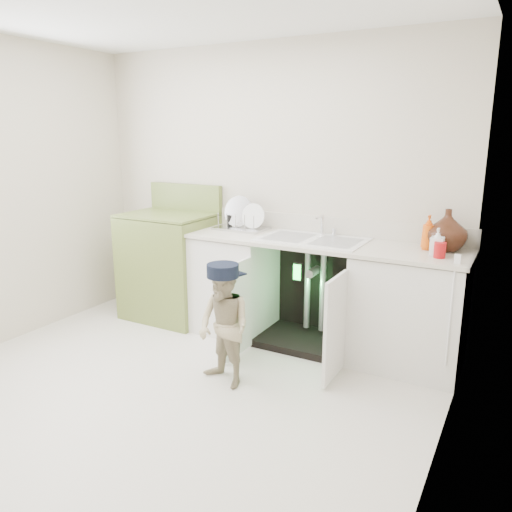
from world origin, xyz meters
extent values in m
plane|color=beige|center=(0.00, 0.00, 0.00)|extent=(3.50, 3.50, 0.00)
cube|color=beige|center=(0.00, 1.50, 1.25)|extent=(3.50, 2.50, 0.02)
cube|color=beige|center=(1.75, 0.00, 1.25)|extent=(2.50, 3.00, 0.02)
cube|color=silver|center=(-0.25, 1.20, 0.43)|extent=(0.80, 0.60, 0.86)
cube|color=silver|center=(1.35, 1.20, 0.43)|extent=(0.80, 0.60, 0.86)
cube|color=black|center=(0.55, 1.47, 0.43)|extent=(0.80, 0.06, 0.86)
cube|color=black|center=(0.55, 1.20, 0.03)|extent=(0.80, 0.60, 0.06)
cylinder|color=gray|center=(0.48, 1.30, 0.45)|extent=(0.05, 0.05, 0.70)
cylinder|color=gray|center=(0.62, 1.30, 0.45)|extent=(0.05, 0.05, 0.70)
cylinder|color=gray|center=(0.55, 1.25, 0.62)|extent=(0.07, 0.18, 0.07)
cube|color=silver|center=(0.15, 0.70, 0.40)|extent=(0.03, 0.40, 0.76)
cube|color=silver|center=(0.95, 0.70, 0.40)|extent=(0.02, 0.40, 0.76)
cube|color=beige|center=(0.55, 1.20, 0.89)|extent=(2.44, 0.64, 0.03)
cube|color=beige|center=(0.55, 1.49, 0.98)|extent=(2.44, 0.02, 0.15)
cube|color=white|center=(0.55, 1.20, 0.90)|extent=(0.85, 0.55, 0.02)
cube|color=gray|center=(0.34, 1.20, 0.91)|extent=(0.34, 0.40, 0.01)
cube|color=gray|center=(0.76, 1.20, 0.91)|extent=(0.34, 0.40, 0.01)
cylinder|color=silver|center=(0.55, 1.42, 0.99)|extent=(0.03, 0.03, 0.17)
cylinder|color=silver|center=(0.55, 1.36, 1.06)|extent=(0.02, 0.14, 0.02)
cylinder|color=silver|center=(0.66, 1.42, 0.94)|extent=(0.04, 0.04, 0.06)
cylinder|color=white|center=(1.68, 0.89, 0.55)|extent=(0.01, 0.01, 0.70)
cube|color=white|center=(1.68, 0.98, 0.93)|extent=(0.04, 0.02, 0.06)
cube|color=silver|center=(-0.18, 1.32, 0.91)|extent=(0.45, 0.30, 0.02)
cylinder|color=silver|center=(-0.22, 1.34, 0.99)|extent=(0.28, 0.10, 0.27)
cylinder|color=white|center=(-0.06, 1.32, 0.98)|extent=(0.22, 0.06, 0.22)
cylinder|color=silver|center=(-0.36, 1.22, 0.99)|extent=(0.01, 0.01, 0.13)
cylinder|color=silver|center=(-0.27, 1.22, 0.99)|extent=(0.01, 0.01, 0.13)
cylinder|color=silver|center=(-0.18, 1.22, 0.99)|extent=(0.01, 0.01, 0.13)
cylinder|color=silver|center=(-0.09, 1.22, 0.99)|extent=(0.01, 0.01, 0.13)
cylinder|color=silver|center=(0.00, 1.22, 0.99)|extent=(0.01, 0.01, 0.13)
imported|color=#472414|center=(1.55, 1.34, 1.05)|extent=(0.29, 0.29, 0.30)
imported|color=#E8560C|center=(1.43, 1.30, 1.03)|extent=(0.10, 0.10, 0.26)
imported|color=white|center=(1.52, 1.14, 1.00)|extent=(0.09, 0.09, 0.20)
cylinder|color=#AD0E12|center=(1.55, 1.08, 0.96)|extent=(0.08, 0.08, 0.11)
cylinder|color=#B6170F|center=(-0.62, 1.28, 0.95)|extent=(0.05, 0.05, 0.10)
cylinder|color=#BBB289|center=(-0.59, 1.20, 0.94)|extent=(0.06, 0.06, 0.08)
cylinder|color=black|center=(-0.30, 1.32, 0.96)|extent=(0.04, 0.04, 0.12)
cube|color=white|center=(-0.60, 1.10, 0.95)|extent=(0.05, 0.05, 0.09)
cube|color=olive|center=(-0.89, 1.18, 0.49)|extent=(0.81, 0.65, 0.98)
cube|color=olive|center=(-0.89, 1.18, 1.00)|extent=(0.81, 0.65, 0.02)
cube|color=olive|center=(-0.89, 1.46, 1.13)|extent=(0.81, 0.06, 0.26)
cylinder|color=black|center=(-1.09, 1.02, 0.99)|extent=(0.18, 0.18, 0.02)
cylinder|color=silver|center=(-1.09, 1.02, 1.00)|extent=(0.21, 0.21, 0.01)
cylinder|color=black|center=(-1.09, 1.33, 0.99)|extent=(0.18, 0.18, 0.02)
cylinder|color=silver|center=(-1.09, 1.33, 1.00)|extent=(0.21, 0.21, 0.01)
cylinder|color=black|center=(-0.69, 1.02, 0.99)|extent=(0.18, 0.18, 0.02)
cylinder|color=silver|center=(-0.69, 1.02, 1.00)|extent=(0.21, 0.21, 0.01)
cylinder|color=black|center=(-0.69, 1.33, 0.99)|extent=(0.18, 0.18, 0.02)
cylinder|color=silver|center=(-0.69, 1.33, 1.00)|extent=(0.21, 0.21, 0.01)
imported|color=#C5B78D|center=(0.30, 0.27, 0.43)|extent=(0.50, 0.44, 0.86)
cylinder|color=black|center=(0.30, 0.27, 0.83)|extent=(0.28, 0.28, 0.09)
cube|color=black|center=(0.33, 0.36, 0.80)|extent=(0.19, 0.14, 0.01)
cube|color=black|center=(0.58, 0.86, 0.72)|extent=(0.07, 0.01, 0.14)
cube|color=#26F23F|center=(0.58, 0.85, 0.72)|extent=(0.06, 0.00, 0.12)
camera|label=1|loc=(2.05, -2.46, 1.74)|focal=35.00mm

